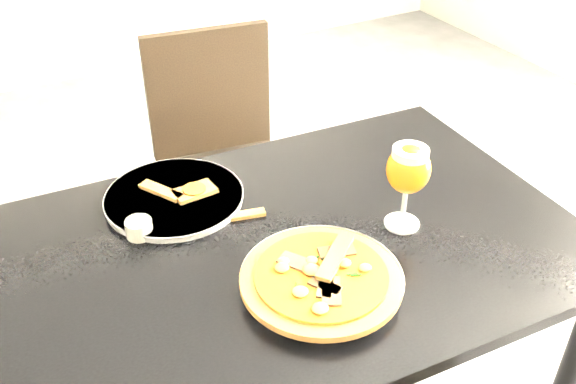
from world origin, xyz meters
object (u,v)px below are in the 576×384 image
pizza (321,277)px  beer_glass (408,170)px  dining_table (294,272)px  chair_far (223,163)px

pizza → beer_glass: 0.29m
dining_table → beer_glass: bearing=-12.2°
dining_table → pizza: size_ratio=4.00×
chair_far → beer_glass: (0.09, -0.79, 0.39)m
dining_table → chair_far: bearing=82.1°
pizza → beer_glass: bearing=18.9°
chair_far → beer_glass: 0.89m
pizza → beer_glass: (0.26, 0.09, 0.11)m
dining_table → pizza: (-0.02, -0.15, 0.12)m
chair_far → pizza: (-0.17, -0.88, 0.28)m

